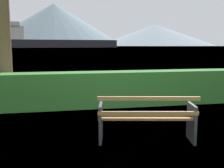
# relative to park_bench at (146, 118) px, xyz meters

# --- Properties ---
(ground_plane) EXTENTS (1400.00, 1400.00, 0.00)m
(ground_plane) POSITION_rel_park_bench_xyz_m (0.01, 0.06, -0.43)
(ground_plane) COLOR #4C6B33
(water_surface) EXTENTS (620.00, 620.00, 0.00)m
(water_surface) POSITION_rel_park_bench_xyz_m (0.01, 308.50, -0.43)
(water_surface) COLOR #6B8EA3
(water_surface) RESTS_ON ground_plane
(park_bench) EXTENTS (1.79, 0.91, 0.87)m
(park_bench) POSITION_rel_park_bench_xyz_m (0.00, 0.00, 0.00)
(park_bench) COLOR olive
(park_bench) RESTS_ON ground_plane
(hedge_row) EXTENTS (12.87, 0.71, 0.98)m
(hedge_row) POSITION_rel_park_bench_xyz_m (0.01, 3.04, 0.06)
(hedge_row) COLOR #2D6B28
(hedge_row) RESTS_ON ground_plane
(cargo_ship_large) EXTENTS (90.21, 26.37, 16.71)m
(cargo_ship_large) POSITION_rel_park_bench_xyz_m (-8.12, 194.22, 4.25)
(cargo_ship_large) COLOR #232328
(cargo_ship_large) RESTS_ON water_surface
(distant_hills) EXTENTS (798.88, 321.16, 84.86)m
(distant_hills) POSITION_rel_park_bench_xyz_m (-80.84, 573.73, 35.38)
(distant_hills) COLOR slate
(distant_hills) RESTS_ON ground_plane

